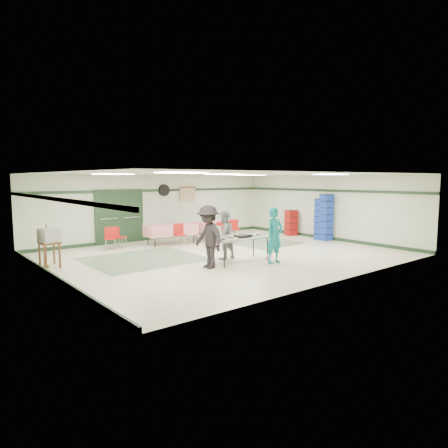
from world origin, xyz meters
TOP-DOWN VIEW (x-y plane):
  - floor at (0.00, 0.00)m, footprint 11.00×11.00m
  - ceiling at (0.00, 0.00)m, footprint 11.00×11.00m
  - wall_back at (0.00, 4.50)m, footprint 11.00×0.00m
  - wall_front at (0.00, -4.50)m, footprint 11.00×0.00m
  - wall_left at (-5.50, 0.00)m, footprint 0.00×9.00m
  - wall_right at (5.50, 0.00)m, footprint 0.00×9.00m
  - trim_back at (0.00, 4.47)m, footprint 11.00×0.06m
  - baseboard_back at (0.00, 4.47)m, footprint 11.00×0.06m
  - trim_left at (-5.47, 0.00)m, footprint 0.06×9.00m
  - baseboard_left at (-5.47, 0.00)m, footprint 0.06×9.00m
  - trim_right at (5.47, 0.00)m, footprint 0.06×9.00m
  - baseboard_right at (5.47, 0.00)m, footprint 0.06×9.00m
  - green_patch_a at (-2.50, 1.00)m, footprint 3.50×3.00m
  - green_patch_b at (2.80, 1.50)m, footprint 2.50×3.50m
  - double_door_left at (-2.20, 4.44)m, footprint 0.90×0.06m
  - double_door_right at (-1.25, 4.44)m, footprint 0.90×0.06m
  - door_frame at (-1.73, 4.42)m, footprint 2.00×0.03m
  - wall_fan at (0.30, 4.44)m, footprint 0.50×0.10m
  - scroll_banner at (1.50, 4.44)m, footprint 0.80×0.02m
  - serving_table at (-0.43, -1.24)m, footprint 1.99×0.84m
  - sheet_tray_right at (0.13, -1.27)m, footprint 0.61×0.47m
  - sheet_tray_mid at (-0.59, -1.16)m, footprint 0.57×0.44m
  - sheet_tray_left at (-1.05, -1.37)m, footprint 0.63×0.49m
  - baking_pan at (-0.33, -1.29)m, footprint 0.53×0.34m
  - foam_box_stack at (-1.32, -1.19)m, footprint 0.26×0.24m
  - volunteer_teal at (0.28, -2.01)m, footprint 0.61×0.40m
  - volunteer_grey at (-0.49, -0.55)m, footprint 0.79×0.64m
  - volunteer_dark at (-1.67, -1.29)m, footprint 0.74×1.20m
  - dining_table_a at (1.90, 2.96)m, footprint 1.94×0.92m
  - dining_table_b at (-0.30, 2.96)m, footprint 2.05×1.05m
  - chair_a at (1.77, 2.38)m, footprint 0.40×0.40m
  - chair_b at (1.29, 2.39)m, footprint 0.58×0.58m
  - chair_c at (2.45, 2.38)m, footprint 0.51×0.51m
  - chair_d at (-0.28, 2.39)m, footprint 0.48×0.48m
  - chair_loose_a at (-2.25, 3.42)m, footprint 0.50×0.50m
  - chair_loose_b at (-2.65, 3.23)m, footprint 0.51×0.51m
  - crate_stack_blue_a at (5.15, -0.26)m, footprint 0.49×0.49m
  - crate_stack_red at (5.15, 1.62)m, footprint 0.53×0.53m
  - crate_stack_blue_b at (5.15, 0.03)m, footprint 0.40×0.40m
  - printer_table at (-5.15, 1.70)m, footprint 0.54×0.80m
  - office_printer at (-5.15, 1.61)m, footprint 0.60×0.56m
  - broom at (-5.23, 1.68)m, footprint 0.08×0.20m

SIDE VIEW (x-z plane):
  - floor at x=0.00m, z-range 0.00..0.00m
  - green_patch_a at x=-2.50m, z-range 0.00..0.01m
  - green_patch_b at x=2.80m, z-range 0.00..0.01m
  - baseboard_back at x=0.00m, z-range 0.00..0.12m
  - baseboard_left at x=-5.47m, z-range 0.00..0.12m
  - baseboard_right at x=5.47m, z-range 0.00..0.12m
  - chair_loose_a at x=-2.25m, z-range 0.08..0.86m
  - chair_a at x=1.77m, z-range 0.08..0.86m
  - chair_loose_b at x=-2.65m, z-range 0.09..0.91m
  - chair_c at x=2.45m, z-range 0.09..0.92m
  - chair_d at x=-0.28m, z-range 0.09..0.94m
  - dining_table_a at x=1.90m, z-range 0.19..0.95m
  - dining_table_b at x=-0.30m, z-range 0.19..0.95m
  - crate_stack_red at x=5.15m, z-range 0.00..1.14m
  - chair_b at x=1.29m, z-range 0.11..1.05m
  - printer_table at x=-5.15m, z-range 0.25..0.99m
  - broom at x=-5.23m, z-range 0.03..1.27m
  - serving_table at x=-0.43m, z-range 0.34..1.10m
  - sheet_tray_right at x=0.13m, z-range 0.76..0.78m
  - sheet_tray_mid at x=-0.59m, z-range 0.76..0.78m
  - sheet_tray_left at x=-1.05m, z-range 0.76..0.78m
  - volunteer_grey at x=-0.49m, z-range 0.00..1.55m
  - baking_pan at x=-0.33m, z-range 0.76..0.84m
  - volunteer_teal at x=0.28m, z-range 0.00..1.69m
  - crate_stack_blue_b at x=5.15m, z-range 0.00..1.71m
  - volunteer_dark at x=-1.67m, z-range 0.00..1.79m
  - office_printer at x=-5.15m, z-range 0.75..1.15m
  - crate_stack_blue_a at x=5.15m, z-range 0.00..1.91m
  - foam_box_stack at x=-1.32m, z-range 0.76..1.17m
  - double_door_left at x=-2.20m, z-range 0.00..2.10m
  - double_door_right at x=-1.25m, z-range 0.00..2.10m
  - door_frame at x=-1.73m, z-range -0.02..2.12m
  - wall_back at x=0.00m, z-range -4.15..6.85m
  - wall_front at x=0.00m, z-range -4.15..6.85m
  - wall_left at x=-5.50m, z-range -3.15..5.85m
  - wall_right at x=5.50m, z-range -3.15..5.85m
  - scroll_banner at x=1.50m, z-range 1.55..2.15m
  - trim_back at x=0.00m, z-range 2.00..2.10m
  - trim_left at x=-5.47m, z-range 2.00..2.10m
  - trim_right at x=5.47m, z-range 2.00..2.10m
  - wall_fan at x=0.30m, z-range 1.80..2.30m
  - ceiling at x=0.00m, z-range 2.70..2.70m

